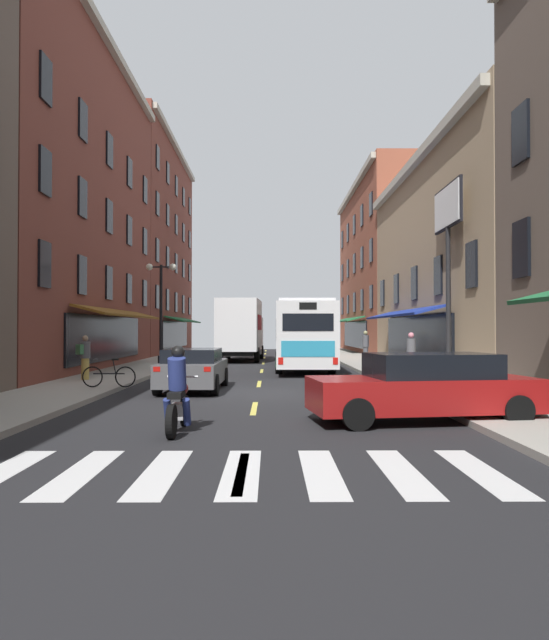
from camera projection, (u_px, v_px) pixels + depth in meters
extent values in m
cube|color=black|center=(257.00, 395.00, 18.04)|extent=(34.80, 80.00, 0.10)
cube|color=#DBCC4C|center=(241.00, 472.00, 8.04)|extent=(0.14, 2.40, 0.01)
cube|color=#DBCC4C|center=(254.00, 408.00, 14.54)|extent=(0.14, 2.40, 0.01)
cube|color=#DBCC4C|center=(259.00, 384.00, 21.04)|extent=(0.14, 2.40, 0.01)
cube|color=#DBCC4C|center=(262.00, 371.00, 27.54)|extent=(0.14, 2.40, 0.01)
cube|color=#DBCC4C|center=(263.00, 363.00, 34.03)|extent=(0.14, 2.40, 0.01)
cube|color=#DBCC4C|center=(264.00, 358.00, 40.53)|extent=(0.14, 2.40, 0.01)
cube|color=#DBCC4C|center=(265.00, 354.00, 47.03)|extent=(0.14, 2.40, 0.01)
cube|color=#DBCC4C|center=(266.00, 351.00, 53.53)|extent=(0.14, 2.40, 0.01)
cube|color=silver|center=(1.00, 472.00, 8.01)|extent=(0.50, 2.80, 0.01)
cube|color=silver|center=(81.00, 472.00, 8.02)|extent=(0.50, 2.80, 0.01)
cube|color=silver|center=(161.00, 472.00, 8.03)|extent=(0.50, 2.80, 0.01)
cube|color=silver|center=(241.00, 472.00, 8.04)|extent=(0.50, 2.80, 0.01)
cube|color=silver|center=(321.00, 472.00, 8.05)|extent=(0.50, 2.80, 0.01)
cube|color=silver|center=(401.00, 472.00, 8.06)|extent=(0.50, 2.80, 0.01)
cube|color=silver|center=(480.00, 471.00, 8.06)|extent=(0.50, 2.80, 0.01)
cube|color=#A39E93|center=(66.00, 391.00, 17.99)|extent=(3.00, 80.00, 0.14)
cube|color=#A39E93|center=(448.00, 391.00, 18.08)|extent=(3.00, 80.00, 0.14)
cube|color=brown|center=(25.00, 204.00, 28.08)|extent=(8.00, 19.90, 15.98)
cube|color=#B2AD9E|center=(111.00, 47.00, 28.23)|extent=(0.44, 19.40, 0.40)
cube|color=black|center=(109.00, 338.00, 28.00)|extent=(0.10, 12.00, 2.10)
cube|color=brown|center=(124.00, 313.00, 28.03)|extent=(1.38, 11.20, 0.44)
cube|color=black|center=(45.00, 264.00, 20.05)|extent=(0.10, 1.00, 1.60)
cube|color=black|center=(82.00, 275.00, 24.05)|extent=(0.10, 1.00, 1.60)
cube|color=black|center=(109.00, 283.00, 28.05)|extent=(0.10, 1.00, 1.60)
cube|color=black|center=(129.00, 289.00, 32.05)|extent=(0.10, 1.00, 1.60)
cube|color=black|center=(145.00, 293.00, 36.05)|extent=(0.10, 1.00, 1.60)
cube|color=black|center=(45.00, 172.00, 20.10)|extent=(0.10, 1.00, 1.60)
cube|color=black|center=(82.00, 198.00, 24.10)|extent=(0.10, 1.00, 1.60)
cube|color=black|center=(109.00, 217.00, 28.10)|extent=(0.10, 1.00, 1.60)
cube|color=black|center=(129.00, 231.00, 32.10)|extent=(0.10, 1.00, 1.60)
cube|color=black|center=(145.00, 242.00, 36.10)|extent=(0.10, 1.00, 1.60)
cube|color=black|center=(46.00, 80.00, 20.15)|extent=(0.10, 1.00, 1.60)
cube|color=black|center=(83.00, 121.00, 24.15)|extent=(0.10, 1.00, 1.60)
cube|color=black|center=(109.00, 151.00, 28.15)|extent=(0.10, 1.00, 1.60)
cube|color=black|center=(129.00, 173.00, 32.15)|extent=(0.10, 1.00, 1.60)
cube|color=black|center=(145.00, 190.00, 36.15)|extent=(0.10, 1.00, 1.60)
cube|color=brown|center=(127.00, 249.00, 48.08)|extent=(8.00, 19.90, 17.16)
cube|color=#B2AD9E|center=(177.00, 150.00, 48.25)|extent=(0.44, 19.40, 0.40)
cube|color=black|center=(176.00, 334.00, 48.00)|extent=(0.10, 12.00, 2.10)
cube|color=#1E6638|center=(185.00, 320.00, 48.03)|extent=(1.38, 11.20, 0.44)
cube|color=black|center=(157.00, 297.00, 40.05)|extent=(0.10, 1.00, 1.60)
cube|color=black|center=(167.00, 300.00, 44.04)|extent=(0.10, 1.00, 1.60)
cube|color=black|center=(176.00, 302.00, 48.04)|extent=(0.10, 1.00, 1.60)
cube|color=black|center=(183.00, 304.00, 52.04)|extent=(0.10, 1.00, 1.60)
cube|color=black|center=(189.00, 306.00, 56.04)|extent=(0.10, 1.00, 1.60)
cube|color=black|center=(157.00, 250.00, 40.10)|extent=(0.10, 1.00, 1.60)
cube|color=black|center=(168.00, 257.00, 44.10)|extent=(0.10, 1.00, 1.60)
cube|color=black|center=(176.00, 263.00, 48.10)|extent=(0.10, 1.00, 1.60)
cube|color=black|center=(183.00, 269.00, 52.09)|extent=(0.10, 1.00, 1.60)
cube|color=black|center=(189.00, 273.00, 56.09)|extent=(0.10, 1.00, 1.60)
cube|color=black|center=(157.00, 204.00, 40.15)|extent=(0.10, 1.00, 1.60)
cube|color=black|center=(168.00, 215.00, 44.15)|extent=(0.10, 1.00, 1.60)
cube|color=black|center=(176.00, 225.00, 48.15)|extent=(0.10, 1.00, 1.60)
cube|color=black|center=(183.00, 233.00, 52.15)|extent=(0.10, 1.00, 1.60)
cube|color=black|center=(190.00, 240.00, 56.14)|extent=(0.10, 1.00, 1.60)
cube|color=black|center=(158.00, 158.00, 40.20)|extent=(0.10, 1.00, 1.60)
cube|color=black|center=(168.00, 173.00, 44.20)|extent=(0.10, 1.00, 1.60)
cube|color=black|center=(176.00, 186.00, 48.20)|extent=(0.10, 1.00, 1.60)
cube|color=black|center=(183.00, 197.00, 52.20)|extent=(0.10, 1.00, 1.60)
cube|color=black|center=(190.00, 207.00, 56.20)|extent=(0.10, 1.00, 1.60)
cube|color=black|center=(521.00, 249.00, 16.16)|extent=(0.10, 1.00, 1.60)
cube|color=black|center=(521.00, 134.00, 16.21)|extent=(0.10, 1.00, 1.60)
cube|color=#9E8466|center=(498.00, 264.00, 28.20)|extent=(8.00, 19.90, 10.28)
cube|color=#B2AD9E|center=(413.00, 165.00, 28.25)|extent=(0.44, 19.40, 0.40)
cube|color=black|center=(415.00, 338.00, 28.12)|extent=(0.10, 12.00, 2.10)
cube|color=navy|center=(400.00, 313.00, 28.13)|extent=(1.38, 11.20, 0.44)
cube|color=black|center=(472.00, 265.00, 20.16)|extent=(0.10, 1.00, 1.60)
cube|color=black|center=(438.00, 275.00, 24.16)|extent=(0.10, 1.00, 1.60)
cube|color=black|center=(414.00, 283.00, 28.16)|extent=(0.10, 1.00, 1.60)
cube|color=black|center=(396.00, 289.00, 32.16)|extent=(0.10, 1.00, 1.60)
cube|color=black|center=(382.00, 293.00, 36.16)|extent=(0.10, 1.00, 1.60)
cube|color=brown|center=(403.00, 269.00, 48.23)|extent=(8.00, 19.90, 13.88)
cube|color=#B2AD9E|center=(353.00, 190.00, 48.30)|extent=(0.44, 19.40, 0.40)
cube|color=black|center=(355.00, 334.00, 48.11)|extent=(0.10, 12.00, 2.10)
cube|color=#1E6638|center=(346.00, 320.00, 48.13)|extent=(1.38, 11.20, 0.44)
cube|color=black|center=(371.00, 297.00, 40.16)|extent=(0.10, 1.00, 1.60)
cube|color=black|center=(362.00, 300.00, 44.16)|extent=(0.10, 1.00, 1.60)
cube|color=black|center=(354.00, 302.00, 48.16)|extent=(0.10, 1.00, 1.60)
cube|color=black|center=(348.00, 304.00, 52.15)|extent=(0.10, 1.00, 1.60)
cube|color=black|center=(342.00, 306.00, 56.15)|extent=(0.10, 1.00, 1.60)
cube|color=black|center=(371.00, 251.00, 40.21)|extent=(0.10, 1.00, 1.60)
cube|color=black|center=(362.00, 258.00, 44.21)|extent=(0.10, 1.00, 1.60)
cube|color=black|center=(354.00, 264.00, 48.21)|extent=(0.10, 1.00, 1.60)
cube|color=black|center=(348.00, 269.00, 52.21)|extent=(0.10, 1.00, 1.60)
cube|color=black|center=(342.00, 273.00, 56.20)|extent=(0.10, 1.00, 1.60)
cube|color=black|center=(371.00, 204.00, 40.26)|extent=(0.10, 1.00, 1.60)
cube|color=black|center=(362.00, 216.00, 44.26)|extent=(0.10, 1.00, 1.60)
cube|color=black|center=(354.00, 225.00, 48.26)|extent=(0.10, 1.00, 1.60)
cube|color=black|center=(348.00, 233.00, 52.26)|extent=(0.10, 1.00, 1.60)
cube|color=black|center=(342.00, 240.00, 56.26)|extent=(0.10, 1.00, 1.60)
cylinder|color=black|center=(448.00, 302.00, 21.77)|extent=(0.18, 0.18, 5.68)
cylinder|color=black|center=(449.00, 375.00, 21.73)|extent=(0.40, 0.40, 0.24)
cube|color=black|center=(448.00, 207.00, 21.83)|extent=(0.10, 3.11, 1.63)
cube|color=white|center=(446.00, 207.00, 21.83)|extent=(0.04, 2.95, 1.47)
cube|color=white|center=(449.00, 207.00, 21.83)|extent=(0.04, 2.95, 1.47)
cube|color=silver|center=(302.00, 334.00, 29.34)|extent=(2.77, 12.01, 2.78)
cube|color=silver|center=(302.00, 305.00, 29.36)|extent=(2.54, 10.81, 0.16)
cube|color=black|center=(302.00, 330.00, 29.64)|extent=(2.76, 9.61, 0.96)
cube|color=#19723F|center=(302.00, 357.00, 29.32)|extent=(2.79, 11.61, 0.36)
cube|color=black|center=(299.00, 330.00, 35.29)|extent=(2.25, 0.16, 1.10)
cube|color=black|center=(308.00, 322.00, 23.41)|extent=(2.05, 0.16, 0.70)
cube|color=teal|center=(308.00, 349.00, 23.38)|extent=(2.15, 0.14, 0.64)
cube|color=black|center=(308.00, 306.00, 23.41)|extent=(0.70, 0.11, 0.28)
cube|color=red|center=(281.00, 361.00, 23.37)|extent=(0.20, 0.08, 0.28)
cube|color=red|center=(335.00, 361.00, 23.35)|extent=(0.20, 0.08, 0.28)
cylinder|color=black|center=(279.00, 355.00, 33.32)|extent=(0.32, 1.01, 1.00)
cylinder|color=black|center=(320.00, 355.00, 33.29)|extent=(0.32, 1.01, 1.00)
cylinder|color=black|center=(279.00, 362.00, 25.85)|extent=(0.32, 1.01, 1.00)
cylinder|color=black|center=(332.00, 362.00, 25.83)|extent=(0.32, 1.01, 1.00)
cube|color=white|center=(245.00, 336.00, 38.93)|extent=(2.41, 2.50, 2.40)
cube|color=black|center=(246.00, 323.00, 40.10)|extent=(2.00, 0.19, 0.80)
cube|color=silver|center=(240.00, 325.00, 35.26)|extent=(2.62, 5.07, 3.05)
cube|color=maroon|center=(260.00, 322.00, 35.21)|extent=(0.19, 2.98, 0.90)
cube|color=black|center=(241.00, 352.00, 36.43)|extent=(2.21, 7.04, 0.24)
cylinder|color=black|center=(228.00, 352.00, 38.75)|extent=(0.32, 0.91, 0.90)
cylinder|color=black|center=(261.00, 352.00, 38.67)|extent=(0.32, 0.91, 0.90)
cylinder|color=black|center=(220.00, 355.00, 34.52)|extent=(0.32, 0.91, 0.90)
cylinder|color=black|center=(257.00, 355.00, 34.44)|extent=(0.32, 0.91, 0.90)
cube|color=maroon|center=(250.00, 346.00, 48.38)|extent=(1.86, 4.52, 0.68)
cube|color=black|center=(250.00, 339.00, 48.21)|extent=(1.66, 2.45, 0.50)
cube|color=red|center=(240.00, 344.00, 46.16)|extent=(0.20, 0.06, 0.14)
cube|color=red|center=(258.00, 344.00, 46.15)|extent=(0.20, 0.06, 0.14)
cylinder|color=black|center=(241.00, 349.00, 49.93)|extent=(0.23, 0.64, 0.64)
cylinder|color=black|center=(261.00, 349.00, 49.91)|extent=(0.23, 0.64, 0.64)
cylinder|color=black|center=(239.00, 350.00, 46.84)|extent=(0.23, 0.64, 0.64)
cylinder|color=black|center=(260.00, 350.00, 46.82)|extent=(0.23, 0.64, 0.64)
cube|color=#515154|center=(193.00, 372.00, 18.81)|extent=(1.88, 4.38, 0.69)
cube|color=black|center=(193.00, 356.00, 18.65)|extent=(1.69, 2.38, 0.45)
cube|color=red|center=(157.00, 369.00, 16.67)|extent=(0.20, 0.06, 0.14)
cube|color=red|center=(207.00, 369.00, 16.65)|extent=(0.20, 0.06, 0.14)
cylinder|color=black|center=(175.00, 377.00, 20.29)|extent=(0.23, 0.64, 0.64)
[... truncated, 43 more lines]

